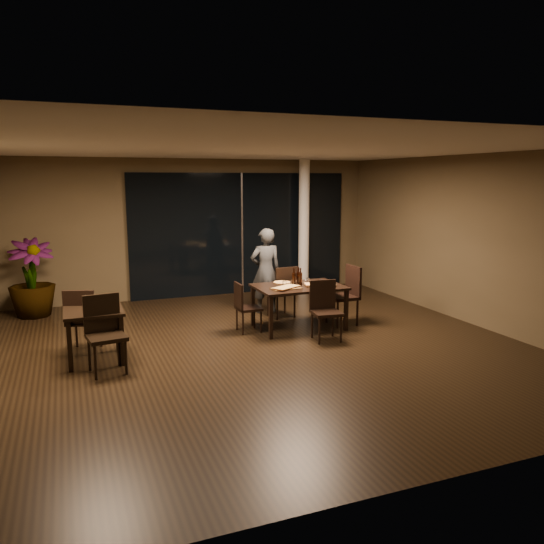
{
  "coord_description": "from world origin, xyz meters",
  "views": [
    {
      "loc": [
        -2.69,
        -7.37,
        2.57
      ],
      "look_at": [
        0.45,
        0.66,
        1.05
      ],
      "focal_mm": 35.0,
      "sensor_mm": 36.0,
      "label": 1
    }
  ],
  "objects_px": {
    "chair_main_right": "(347,292)",
    "chair_side_near": "(105,329)",
    "chair_main_left": "(244,305)",
    "diner": "(266,271)",
    "potted_plant": "(31,278)",
    "bottle_b": "(300,277)",
    "chair_side_far": "(82,317)",
    "main_table": "(299,290)",
    "side_table": "(94,319)",
    "bottle_c": "(298,276)",
    "chair_main_far": "(283,289)",
    "bottle_a": "(294,277)",
    "chair_main_near": "(325,307)"
  },
  "relations": [
    {
      "from": "chair_main_left",
      "to": "chair_side_near",
      "type": "bearing_deg",
      "value": 113.85
    },
    {
      "from": "diner",
      "to": "bottle_a",
      "type": "bearing_deg",
      "value": 96.36
    },
    {
      "from": "chair_main_far",
      "to": "diner",
      "type": "distance_m",
      "value": 0.6
    },
    {
      "from": "side_table",
      "to": "bottle_c",
      "type": "height_order",
      "value": "bottle_c"
    },
    {
      "from": "chair_main_far",
      "to": "chair_main_left",
      "type": "bearing_deg",
      "value": 25.81
    },
    {
      "from": "chair_main_near",
      "to": "chair_side_far",
      "type": "distance_m",
      "value": 3.74
    },
    {
      "from": "main_table",
      "to": "potted_plant",
      "type": "bearing_deg",
      "value": 149.62
    },
    {
      "from": "chair_side_near",
      "to": "potted_plant",
      "type": "xyz_separation_m",
      "value": [
        -1.05,
        3.51,
        0.16
      ]
    },
    {
      "from": "side_table",
      "to": "chair_side_far",
      "type": "distance_m",
      "value": 0.48
    },
    {
      "from": "side_table",
      "to": "potted_plant",
      "type": "distance_m",
      "value": 3.19
    },
    {
      "from": "chair_main_far",
      "to": "potted_plant",
      "type": "distance_m",
      "value": 4.73
    },
    {
      "from": "side_table",
      "to": "chair_main_right",
      "type": "bearing_deg",
      "value": 5.82
    },
    {
      "from": "chair_main_left",
      "to": "bottle_a",
      "type": "xyz_separation_m",
      "value": [
        0.88,
        -0.07,
        0.43
      ]
    },
    {
      "from": "chair_main_right",
      "to": "side_table",
      "type": "bearing_deg",
      "value": -85.18
    },
    {
      "from": "diner",
      "to": "bottle_c",
      "type": "xyz_separation_m",
      "value": [
        0.17,
        -1.16,
        0.08
      ]
    },
    {
      "from": "chair_main_right",
      "to": "main_table",
      "type": "bearing_deg",
      "value": -94.76
    },
    {
      "from": "main_table",
      "to": "diner",
      "type": "height_order",
      "value": "diner"
    },
    {
      "from": "chair_main_left",
      "to": "chair_main_right",
      "type": "xyz_separation_m",
      "value": [
        1.87,
        -0.17,
        0.11
      ]
    },
    {
      "from": "chair_main_far",
      "to": "chair_side_near",
      "type": "distance_m",
      "value": 3.71
    },
    {
      "from": "chair_main_near",
      "to": "bottle_c",
      "type": "xyz_separation_m",
      "value": [
        -0.1,
        0.82,
        0.37
      ]
    },
    {
      "from": "chair_side_far",
      "to": "bottle_c",
      "type": "xyz_separation_m",
      "value": [
        3.57,
        0.12,
        0.36
      ]
    },
    {
      "from": "chair_side_far",
      "to": "diner",
      "type": "distance_m",
      "value": 3.64
    },
    {
      "from": "chair_main_left",
      "to": "diner",
      "type": "height_order",
      "value": "diner"
    },
    {
      "from": "chair_side_far",
      "to": "bottle_b",
      "type": "height_order",
      "value": "bottle_b"
    },
    {
      "from": "chair_main_near",
      "to": "side_table",
      "type": "bearing_deg",
      "value": -177.05
    },
    {
      "from": "chair_side_near",
      "to": "bottle_a",
      "type": "xyz_separation_m",
      "value": [
        3.21,
        1.0,
        0.32
      ]
    },
    {
      "from": "diner",
      "to": "bottle_c",
      "type": "relative_size",
      "value": 5.29
    },
    {
      "from": "chair_side_far",
      "to": "main_table",
      "type": "bearing_deg",
      "value": -161.05
    },
    {
      "from": "chair_side_near",
      "to": "bottle_c",
      "type": "distance_m",
      "value": 3.49
    },
    {
      "from": "side_table",
      "to": "chair_side_far",
      "type": "bearing_deg",
      "value": 107.61
    },
    {
      "from": "chair_main_far",
      "to": "side_table",
      "type": "bearing_deg",
      "value": 12.93
    },
    {
      "from": "potted_plant",
      "to": "diner",
      "type": "bearing_deg",
      "value": -17.34
    },
    {
      "from": "chair_main_near",
      "to": "chair_main_left",
      "type": "relative_size",
      "value": 1.12
    },
    {
      "from": "bottle_c",
      "to": "chair_side_near",
      "type": "bearing_deg",
      "value": -162.59
    },
    {
      "from": "chair_main_right",
      "to": "chair_side_near",
      "type": "bearing_deg",
      "value": -78.93
    },
    {
      "from": "main_table",
      "to": "chair_main_left",
      "type": "relative_size",
      "value": 1.76
    },
    {
      "from": "side_table",
      "to": "chair_main_far",
      "type": "relative_size",
      "value": 0.82
    },
    {
      "from": "diner",
      "to": "bottle_b",
      "type": "bearing_deg",
      "value": 102.1
    },
    {
      "from": "chair_main_near",
      "to": "diner",
      "type": "bearing_deg",
      "value": 104.79
    },
    {
      "from": "main_table",
      "to": "bottle_a",
      "type": "relative_size",
      "value": 4.89
    },
    {
      "from": "main_table",
      "to": "chair_main_far",
      "type": "relative_size",
      "value": 1.54
    },
    {
      "from": "potted_plant",
      "to": "bottle_b",
      "type": "relative_size",
      "value": 4.87
    },
    {
      "from": "chair_main_right",
      "to": "chair_side_near",
      "type": "xyz_separation_m",
      "value": [
        -4.2,
        -0.9,
        -0.01
      ]
    },
    {
      "from": "chair_main_near",
      "to": "chair_main_right",
      "type": "relative_size",
      "value": 0.91
    },
    {
      "from": "chair_side_far",
      "to": "chair_main_left",
      "type": "bearing_deg",
      "value": -158.42
    },
    {
      "from": "chair_main_far",
      "to": "bottle_a",
      "type": "bearing_deg",
      "value": 75.4
    },
    {
      "from": "chair_main_far",
      "to": "bottle_c",
      "type": "xyz_separation_m",
      "value": [
        0.01,
        -0.65,
        0.36
      ]
    },
    {
      "from": "bottle_b",
      "to": "chair_main_near",
      "type": "bearing_deg",
      "value": -83.89
    },
    {
      "from": "chair_main_far",
      "to": "bottle_b",
      "type": "height_order",
      "value": "bottle_b"
    },
    {
      "from": "chair_main_far",
      "to": "bottle_b",
      "type": "bearing_deg",
      "value": 85.43
    }
  ]
}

